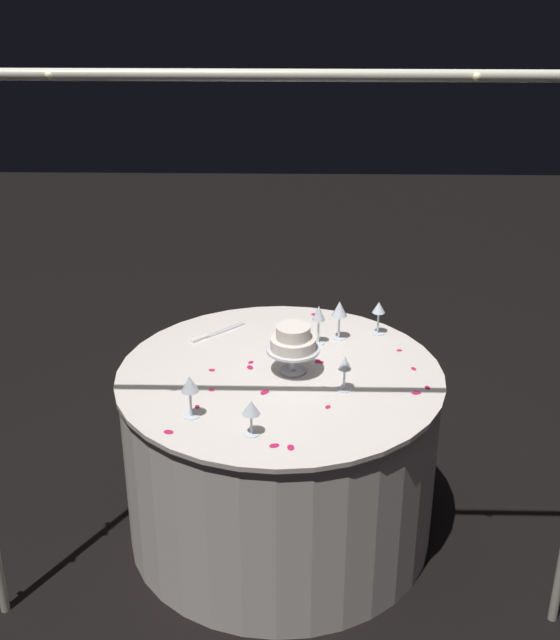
# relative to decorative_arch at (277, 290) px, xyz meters

# --- Properties ---
(ground_plane) EXTENTS (12.00, 12.00, 0.00)m
(ground_plane) POSITION_rel_decorative_arch_xyz_m (0.00, -0.53, -1.38)
(ground_plane) COLOR black
(decorative_arch) EXTENTS (2.21, 0.06, 2.07)m
(decorative_arch) POSITION_rel_decorative_arch_xyz_m (0.00, 0.00, 0.00)
(decorative_arch) COLOR #B7B29E
(decorative_arch) RESTS_ON ground
(main_table) EXTENTS (1.34, 1.34, 0.79)m
(main_table) POSITION_rel_decorative_arch_xyz_m (0.00, -0.53, -0.99)
(main_table) COLOR silver
(main_table) RESTS_ON ground
(tiered_cake) EXTENTS (0.22, 0.22, 0.21)m
(tiered_cake) POSITION_rel_decorative_arch_xyz_m (-0.05, -0.54, -0.46)
(tiered_cake) COLOR silver
(tiered_cake) RESTS_ON main_table
(wine_glass_0) EXTENTS (0.06, 0.06, 0.18)m
(wine_glass_0) POSITION_rel_decorative_arch_xyz_m (-0.16, -0.80, -0.46)
(wine_glass_0) COLOR silver
(wine_glass_0) RESTS_ON main_table
(wine_glass_1) EXTENTS (0.07, 0.07, 0.18)m
(wine_glass_1) POSITION_rel_decorative_arch_xyz_m (-0.25, -0.85, -0.46)
(wine_glass_1) COLOR silver
(wine_glass_1) RESTS_ON main_table
(wine_glass_2) EXTENTS (0.06, 0.06, 0.17)m
(wine_glass_2) POSITION_rel_decorative_arch_xyz_m (0.32, -0.18, -0.46)
(wine_glass_2) COLOR silver
(wine_glass_2) RESTS_ON main_table
(wine_glass_3) EXTENTS (0.06, 0.06, 0.14)m
(wine_glass_3) POSITION_rel_decorative_arch_xyz_m (0.09, -0.07, -0.49)
(wine_glass_3) COLOR silver
(wine_glass_3) RESTS_ON main_table
(wine_glass_4) EXTENTS (0.06, 0.06, 0.15)m
(wine_glass_4) POSITION_rel_decorative_arch_xyz_m (-0.43, -0.91, -0.48)
(wine_glass_4) COLOR silver
(wine_glass_4) RESTS_ON main_table
(wine_glass_5) EXTENTS (0.06, 0.06, 0.15)m
(wine_glass_5) POSITION_rel_decorative_arch_xyz_m (-0.25, -0.40, -0.48)
(wine_glass_5) COLOR silver
(wine_glass_5) RESTS_ON main_table
(cake_knife) EXTENTS (0.23, 0.22, 0.01)m
(cake_knife) POSITION_rel_decorative_arch_xyz_m (0.30, -0.88, -0.59)
(cake_knife) COLOR silver
(cake_knife) RESTS_ON main_table
(rose_petal_0) EXTENTS (0.03, 0.02, 0.00)m
(rose_petal_0) POSITION_rel_decorative_arch_xyz_m (0.28, -0.54, -0.59)
(rose_petal_0) COLOR #C61951
(rose_petal_0) RESTS_ON main_table
(rose_petal_1) EXTENTS (0.03, 0.04, 0.00)m
(rose_petal_1) POSITION_rel_decorative_arch_xyz_m (-0.05, 0.02, -0.59)
(rose_petal_1) COLOR #C61951
(rose_petal_1) RESTS_ON main_table
(rose_petal_2) EXTENTS (0.03, 0.04, 0.00)m
(rose_petal_2) POSITION_rel_decorative_arch_xyz_m (0.13, -0.57, -0.59)
(rose_petal_2) COLOR #C61951
(rose_petal_2) RESTS_ON main_table
(rose_petal_3) EXTENTS (0.03, 0.02, 0.00)m
(rose_petal_3) POSITION_rel_decorative_arch_xyz_m (-0.01, -0.86, -0.59)
(rose_petal_3) COLOR #C61951
(rose_petal_3) RESTS_ON main_table
(rose_petal_4) EXTENTS (0.03, 0.02, 0.00)m
(rose_petal_4) POSITION_rel_decorative_arch_xyz_m (-0.51, -0.74, -0.59)
(rose_petal_4) COLOR #C61951
(rose_petal_4) RESTS_ON main_table
(rose_petal_5) EXTENTS (0.04, 0.03, 0.00)m
(rose_petal_5) POSITION_rel_decorative_arch_xyz_m (-0.15, -1.10, -0.59)
(rose_petal_5) COLOR #C61951
(rose_petal_5) RESTS_ON main_table
(rose_petal_6) EXTENTS (0.02, 0.02, 0.00)m
(rose_petal_6) POSITION_rel_decorative_arch_xyz_m (0.27, -0.38, -0.59)
(rose_petal_6) COLOR #C61951
(rose_petal_6) RESTS_ON main_table
(rose_petal_7) EXTENTS (0.02, 0.03, 0.00)m
(rose_petal_7) POSITION_rel_decorative_arch_xyz_m (0.31, -0.25, -0.59)
(rose_petal_7) COLOR #C61951
(rose_petal_7) RESTS_ON main_table
(rose_petal_8) EXTENTS (0.03, 0.04, 0.00)m
(rose_petal_8) POSITION_rel_decorative_arch_xyz_m (-0.16, -0.63, -0.59)
(rose_petal_8) COLOR #C61951
(rose_petal_8) RESTS_ON main_table
(rose_petal_9) EXTENTS (0.03, 0.03, 0.00)m
(rose_petal_9) POSITION_rel_decorative_arch_xyz_m (0.13, -0.61, -0.59)
(rose_petal_9) COLOR #C61951
(rose_petal_9) RESTS_ON main_table
(rose_petal_10) EXTENTS (0.05, 0.05, 0.00)m
(rose_petal_10) POSITION_rel_decorative_arch_xyz_m (0.06, -0.37, -0.59)
(rose_petal_10) COLOR #C61951
(rose_petal_10) RESTS_ON main_table
(rose_petal_11) EXTENTS (0.03, 0.03, 0.00)m
(rose_petal_11) POSITION_rel_decorative_arch_xyz_m (-0.59, -0.42, -0.59)
(rose_petal_11) COLOR #C61951
(rose_petal_11) RESTS_ON main_table
(rose_petal_12) EXTENTS (0.04, 0.03, 0.00)m
(rose_petal_12) POSITION_rel_decorative_arch_xyz_m (-0.17, -0.62, -0.59)
(rose_petal_12) COLOR #C61951
(rose_petal_12) RESTS_ON main_table
(rose_petal_13) EXTENTS (0.04, 0.04, 0.00)m
(rose_petal_13) POSITION_rel_decorative_arch_xyz_m (0.01, 0.01, -0.59)
(rose_petal_13) COLOR #C61951
(rose_petal_13) RESTS_ON main_table
(rose_petal_14) EXTENTS (0.03, 0.03, 0.00)m
(rose_petal_14) POSITION_rel_decorative_arch_xyz_m (-0.19, -0.26, -0.59)
(rose_petal_14) COLOR #C61951
(rose_petal_14) RESTS_ON main_table
(rose_petal_15) EXTENTS (0.04, 0.04, 0.00)m
(rose_petal_15) POSITION_rel_decorative_arch_xyz_m (-0.02, -0.75, -0.59)
(rose_petal_15) COLOR #C61951
(rose_petal_15) RESTS_ON main_table
(rose_petal_16) EXTENTS (0.03, 0.03, 0.00)m
(rose_petal_16) POSITION_rel_decorative_arch_xyz_m (0.06, -0.36, -0.59)
(rose_petal_16) COLOR #C61951
(rose_petal_16) RESTS_ON main_table
(rose_petal_17) EXTENTS (0.05, 0.04, 0.00)m
(rose_petal_17) POSITION_rel_decorative_arch_xyz_m (-0.54, -0.38, -0.59)
(rose_petal_17) COLOR #C61951
(rose_petal_17) RESTS_ON main_table
(rose_petal_18) EXTENTS (0.03, 0.03, 0.00)m
(rose_petal_18) POSITION_rel_decorative_arch_xyz_m (-0.55, -0.57, -0.59)
(rose_petal_18) COLOR #C61951
(rose_petal_18) RESTS_ON main_table
(rose_petal_19) EXTENTS (0.04, 0.04, 0.00)m
(rose_petal_19) POSITION_rel_decorative_arch_xyz_m (0.39, -0.07, -0.59)
(rose_petal_19) COLOR #C61951
(rose_petal_19) RESTS_ON main_table
(rose_petal_20) EXTENTS (0.03, 0.03, 0.00)m
(rose_petal_20) POSITION_rel_decorative_arch_xyz_m (-0.06, -0.98, -0.59)
(rose_petal_20) COLOR #C61951
(rose_petal_20) RESTS_ON main_table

